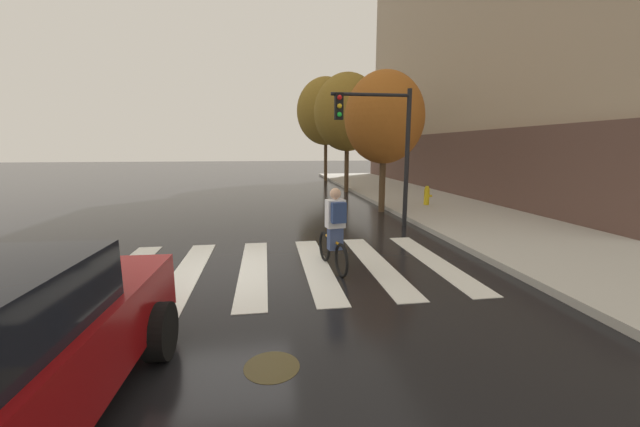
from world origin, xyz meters
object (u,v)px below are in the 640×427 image
Objects in this scene: cyclist at (335,230)px; traffic_light_near at (382,134)px; manhole_cover at (272,367)px; street_tree_mid at (347,113)px; street_tree_far at (326,111)px; fire_hydrant at (427,195)px; street_tree_near at (384,118)px.

cyclist is 0.40× the size of traffic_light_near.
manhole_cover is 3.54m from cyclist.
cyclist is at bearing -103.52° from street_tree_mid.
traffic_light_near is 0.57× the size of street_tree_far.
street_tree_far reaches higher than fire_hydrant.
cyclist reaches higher than fire_hydrant.
traffic_light_near is (3.49, 7.05, 2.86)m from manhole_cover.
street_tree_far is at bearing 79.22° from manhole_cover.
street_tree_near is 13.44m from street_tree_far.
cyclist is 20.51m from street_tree_far.
street_tree_mid reaches higher than manhole_cover.
manhole_cover is at bearing -100.78° from street_tree_far.
street_tree_near reaches higher than fire_hydrant.
street_tree_far reaches higher than cyclist.
street_tree_far is at bearing 86.80° from traffic_light_near.
street_tree_mid reaches higher than fire_hydrant.
cyclist is 2.18× the size of fire_hydrant.
street_tree_mid is at bearing 76.48° from cyclist.
traffic_light_near is 9.18m from street_tree_mid.
street_tree_mid is at bearing 74.61° from manhole_cover.
cyclist is 7.68m from street_tree_near.
manhole_cover is 0.09× the size of street_tree_far.
fire_hydrant is 0.12× the size of street_tree_mid.
street_tree_near is at bearing 65.52° from manhole_cover.
fire_hydrant is (6.47, 10.17, 0.53)m from manhole_cover.
traffic_light_near is 0.80× the size of street_tree_near.
manhole_cover is 12.06m from fire_hydrant.
fire_hydrant is 7.30m from street_tree_mid.
traffic_light_near is at bearing -109.24° from street_tree_near.
street_tree_near is at bearing -90.13° from street_tree_mid.
cyclist is at bearing -115.39° from street_tree_near.
street_tree_near is at bearing 64.61° from cyclist.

